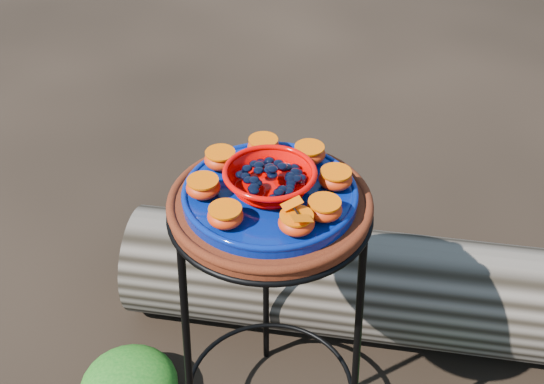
{
  "coord_description": "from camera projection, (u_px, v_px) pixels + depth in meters",
  "views": [
    {
      "loc": [
        -0.05,
        -1.03,
        1.54
      ],
      "look_at": [
        0.0,
        0.0,
        0.75
      ],
      "focal_mm": 45.0,
      "sensor_mm": 36.0,
      "label": 1
    }
  ],
  "objects": [
    {
      "name": "red_bowl",
      "position": [
        270.0,
        181.0,
        1.28
      ],
      "size": [
        0.17,
        0.17,
        0.05
      ],
      "primitive_type": null,
      "color": "#D50200",
      "rests_on": "cobalt_plate"
    },
    {
      "name": "orange_half_1",
      "position": [
        324.0,
        209.0,
        1.22
      ],
      "size": [
        0.07,
        0.07,
        0.04
      ],
      "primitive_type": "ellipsoid",
      "color": "#AA1B09",
      "rests_on": "cobalt_plate"
    },
    {
      "name": "orange_half_4",
      "position": [
        263.0,
        146.0,
        1.39
      ],
      "size": [
        0.07,
        0.07,
        0.04
      ],
      "primitive_type": "ellipsoid",
      "color": "#AA1B09",
      "rests_on": "cobalt_plate"
    },
    {
      "name": "orange_half_0",
      "position": [
        296.0,
        223.0,
        1.19
      ],
      "size": [
        0.07,
        0.07,
        0.04
      ],
      "primitive_type": "ellipsoid",
      "color": "#AA1B09",
      "rests_on": "cobalt_plate"
    },
    {
      "name": "driftwood_log",
      "position": [
        425.0,
        292.0,
        1.91
      ],
      "size": [
        1.74,
        0.8,
        0.32
      ],
      "primitive_type": null,
      "rotation": [
        0.0,
        0.0,
        -0.22
      ],
      "color": "black",
      "rests_on": "ground"
    },
    {
      "name": "cobalt_plate",
      "position": [
        270.0,
        195.0,
        1.3
      ],
      "size": [
        0.34,
        0.34,
        0.02
      ],
      "primitive_type": "cylinder",
      "color": "#050F5B",
      "rests_on": "terracotta_saucer"
    },
    {
      "name": "terracotta_saucer",
      "position": [
        270.0,
        206.0,
        1.32
      ],
      "size": [
        0.39,
        0.39,
        0.03
      ],
      "primitive_type": "cylinder",
      "color": "#3A0F07",
      "rests_on": "plant_stand"
    },
    {
      "name": "foliage_left",
      "position": [
        129.0,
        384.0,
        1.77
      ],
      "size": [
        0.25,
        0.25,
        0.13
      ],
      "primitive_type": "ellipsoid",
      "color": "#0F4A0F",
      "rests_on": "ground"
    },
    {
      "name": "plant_stand",
      "position": [
        270.0,
        332.0,
        1.54
      ],
      "size": [
        0.44,
        0.44,
        0.7
      ],
      "primitive_type": null,
      "color": "black",
      "rests_on": "ground"
    },
    {
      "name": "glass_gems",
      "position": [
        270.0,
        166.0,
        1.26
      ],
      "size": [
        0.13,
        0.13,
        0.02
      ],
      "primitive_type": null,
      "color": "black",
      "rests_on": "red_bowl"
    },
    {
      "name": "orange_half_3",
      "position": [
        309.0,
        154.0,
        1.36
      ],
      "size": [
        0.07,
        0.07,
        0.04
      ],
      "primitive_type": "ellipsoid",
      "color": "#AA1B09",
      "rests_on": "cobalt_plate"
    },
    {
      "name": "orange_half_7",
      "position": [
        225.0,
        216.0,
        1.21
      ],
      "size": [
        0.07,
        0.07,
        0.04
      ],
      "primitive_type": "ellipsoid",
      "color": "#AA1B09",
      "rests_on": "cobalt_plate"
    },
    {
      "name": "orange_half_5",
      "position": [
        221.0,
        159.0,
        1.35
      ],
      "size": [
        0.07,
        0.07,
        0.04
      ],
      "primitive_type": "ellipsoid",
      "color": "#AA1B09",
      "rests_on": "cobalt_plate"
    },
    {
      "name": "butterfly",
      "position": [
        297.0,
        212.0,
        1.18
      ],
      "size": [
        0.09,
        0.07,
        0.01
      ],
      "primitive_type": null,
      "rotation": [
        0.0,
        0.0,
        0.31
      ],
      "color": "#DC5000",
      "rests_on": "orange_half_0"
    },
    {
      "name": "foliage_back",
      "position": [
        208.0,
        234.0,
        2.23
      ],
      "size": [
        0.29,
        0.29,
        0.15
      ],
      "primitive_type": "ellipsoid",
      "color": "#0F4A0F",
      "rests_on": "ground"
    },
    {
      "name": "orange_half_2",
      "position": [
        335.0,
        179.0,
        1.3
      ],
      "size": [
        0.07,
        0.07,
        0.04
      ],
      "primitive_type": "ellipsoid",
      "color": "#AA1B09",
      "rests_on": "cobalt_plate"
    },
    {
      "name": "orange_half_6",
      "position": [
        203.0,
        187.0,
        1.28
      ],
      "size": [
        0.07,
        0.07,
        0.04
      ],
      "primitive_type": "ellipsoid",
      "color": "#AA1B09",
      "rests_on": "cobalt_plate"
    }
  ]
}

